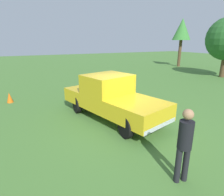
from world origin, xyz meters
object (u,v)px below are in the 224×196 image
(tree_side, at_px, (182,30))
(traffic_cone, at_px, (10,97))
(pickup_truck, at_px, (110,96))
(person_bystander, at_px, (185,142))

(tree_side, xyz_separation_m, traffic_cone, (-7.11, 19.00, -4.11))
(pickup_truck, height_order, person_bystander, pickup_truck)
(traffic_cone, bearing_deg, person_bystander, -155.79)
(pickup_truck, distance_m, traffic_cone, 5.79)
(tree_side, bearing_deg, traffic_cone, 110.52)
(pickup_truck, bearing_deg, traffic_cone, -152.16)
(traffic_cone, bearing_deg, pickup_truck, -136.76)
(tree_side, bearing_deg, pickup_truck, 126.90)
(tree_side, distance_m, traffic_cone, 20.70)
(pickup_truck, relative_size, person_bystander, 2.86)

